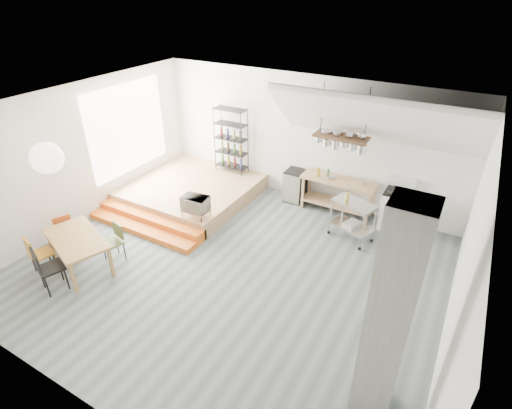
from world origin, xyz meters
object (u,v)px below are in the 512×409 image
Objects in this scene: rolling_cart at (353,215)px; mini_fridge at (295,186)px; dining_table at (77,241)px; stove at (395,209)px.

rolling_cart is 1.22× the size of mini_fridge.
rolling_cart reaches higher than mini_fridge.
rolling_cart reaches higher than dining_table.
rolling_cart is at bearing -28.21° from mini_fridge.
dining_table is 5.34m from mini_fridge.
rolling_cart is at bearing 60.30° from dining_table.
rolling_cart is (4.39, 3.69, -0.05)m from dining_table.
dining_table is at bearing -118.74° from mini_fridge.
stove is 1.14× the size of rolling_cart.
rolling_cart is at bearing -127.69° from stove.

